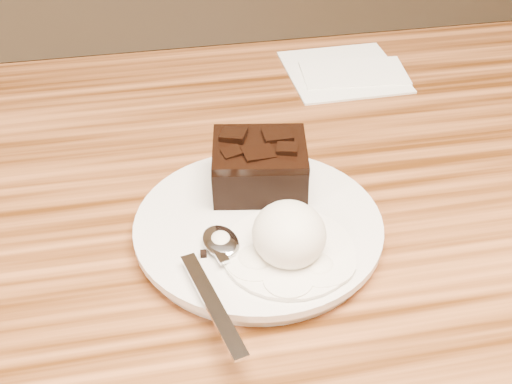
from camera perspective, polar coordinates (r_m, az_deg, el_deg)
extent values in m
cylinder|color=silver|center=(0.54, 0.20, -3.30)|extent=(0.20, 0.20, 0.02)
cube|color=black|center=(0.56, 0.31, 2.05)|extent=(0.09, 0.08, 0.04)
ellipsoid|color=white|center=(0.49, 2.93, -3.73)|extent=(0.06, 0.06, 0.05)
cylinder|color=white|center=(0.50, 2.86, -5.28)|extent=(0.10, 0.10, 0.00)
cube|color=white|center=(0.79, 7.69, 10.53)|extent=(0.13, 0.13, 0.01)
cube|color=black|center=(0.50, -4.65, -5.45)|extent=(0.01, 0.01, 0.00)
cube|color=black|center=(0.53, -0.63, -2.85)|extent=(0.01, 0.01, 0.00)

